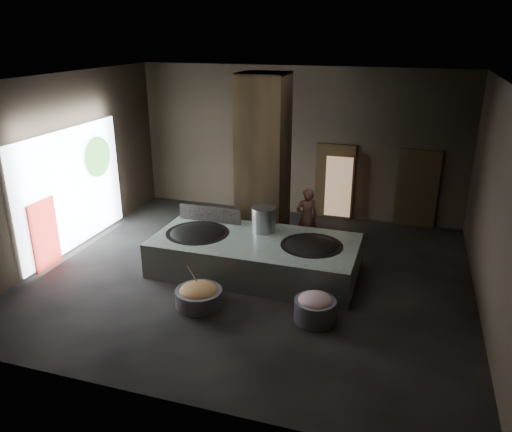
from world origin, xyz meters
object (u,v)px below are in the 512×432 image
(cook, at_px, (307,218))
(veg_basin, at_px, (199,298))
(stock_pot, at_px, (264,220))
(meat_basin, at_px, (315,310))
(wok_right, at_px, (312,249))
(wok_left, at_px, (198,236))
(hearth_platform, at_px, (255,255))

(cook, distance_m, veg_basin, 4.07)
(stock_pot, relative_size, meat_basin, 0.75)
(wok_right, height_order, cook, cook)
(wok_left, bearing_deg, cook, 39.59)
(veg_basin, xyz_separation_m, meat_basin, (2.44, 0.16, 0.05))
(wok_right, bearing_deg, meat_basin, -75.71)
(stock_pot, bearing_deg, veg_basin, -105.84)
(veg_basin, distance_m, meat_basin, 2.45)
(wok_right, distance_m, meat_basin, 1.90)
(hearth_platform, relative_size, veg_basin, 4.84)
(wok_right, relative_size, veg_basin, 1.42)
(hearth_platform, bearing_deg, meat_basin, -43.18)
(wok_right, relative_size, meat_basin, 1.69)
(cook, xyz_separation_m, veg_basin, (-1.49, -3.73, -0.62))
(veg_basin, bearing_deg, cook, 68.23)
(wok_left, bearing_deg, hearth_platform, 1.97)
(wok_left, xyz_separation_m, stock_pot, (1.50, 0.60, 0.38))
(stock_pot, height_order, veg_basin, stock_pot)
(wok_left, distance_m, veg_basin, 2.08)
(wok_left, distance_m, stock_pot, 1.66)
(stock_pot, relative_size, cook, 0.39)
(wok_left, relative_size, meat_basin, 1.81)
(stock_pot, bearing_deg, hearth_platform, -95.19)
(wok_right, bearing_deg, stock_pot, 158.96)
(wok_left, relative_size, wok_right, 1.07)
(wok_right, distance_m, stock_pot, 1.44)
(hearth_platform, xyz_separation_m, stock_pot, (0.05, 0.55, 0.71))
(wok_right, xyz_separation_m, stock_pot, (-1.30, 0.50, 0.38))
(hearth_platform, relative_size, cook, 2.99)
(hearth_platform, xyz_separation_m, wok_right, (1.35, 0.05, 0.33))
(stock_pot, bearing_deg, wok_right, -21.04)
(meat_basin, bearing_deg, veg_basin, -176.18)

